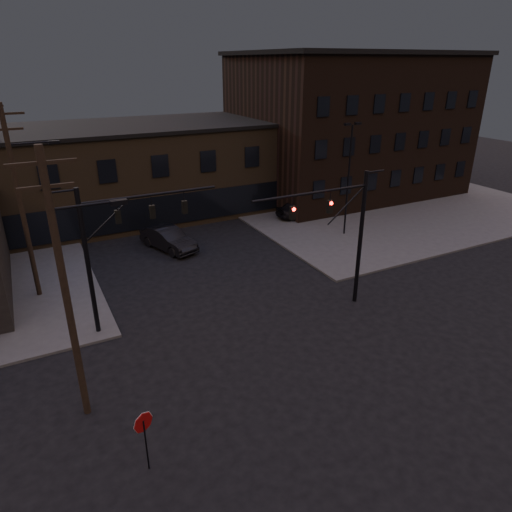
{
  "coord_description": "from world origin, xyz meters",
  "views": [
    {
      "loc": [
        -10.15,
        -14.46,
        13.46
      ],
      "look_at": [
        0.59,
        6.18,
        3.5
      ],
      "focal_mm": 32.0,
      "sensor_mm": 36.0,
      "label": 1
    }
  ],
  "objects_px": {
    "traffic_signal_far": "(112,242)",
    "stop_sign": "(144,428)",
    "parked_car_lot_b": "(376,193)",
    "car_crossing": "(168,239)",
    "traffic_signal_near": "(346,227)",
    "parked_car_lot_a": "(301,209)"
  },
  "relations": [
    {
      "from": "traffic_signal_far",
      "to": "stop_sign",
      "type": "bearing_deg",
      "value": -97.32
    },
    {
      "from": "parked_car_lot_b",
      "to": "car_crossing",
      "type": "relative_size",
      "value": 0.95
    },
    {
      "from": "parked_car_lot_b",
      "to": "traffic_signal_near",
      "type": "bearing_deg",
      "value": 160.74
    },
    {
      "from": "traffic_signal_far",
      "to": "stop_sign",
      "type": "xyz_separation_m",
      "value": [
        -1.28,
        -9.99,
        -3.17
      ]
    },
    {
      "from": "parked_car_lot_a",
      "to": "parked_car_lot_b",
      "type": "bearing_deg",
      "value": -82.17
    },
    {
      "from": "traffic_signal_near",
      "to": "car_crossing",
      "type": "distance_m",
      "value": 15.24
    },
    {
      "from": "traffic_signal_far",
      "to": "car_crossing",
      "type": "bearing_deg",
      "value": 59.58
    },
    {
      "from": "traffic_signal_far",
      "to": "parked_car_lot_a",
      "type": "xyz_separation_m",
      "value": [
        18.86,
        11.45,
        -4.08
      ]
    },
    {
      "from": "parked_car_lot_a",
      "to": "stop_sign",
      "type": "bearing_deg",
      "value": 137.84
    },
    {
      "from": "traffic_signal_far",
      "to": "stop_sign",
      "type": "relative_size",
      "value": 3.23
    },
    {
      "from": "stop_sign",
      "to": "car_crossing",
      "type": "relative_size",
      "value": 0.48
    },
    {
      "from": "traffic_signal_far",
      "to": "parked_car_lot_b",
      "type": "xyz_separation_m",
      "value": [
        28.94,
        12.65,
        -4.15
      ]
    },
    {
      "from": "traffic_signal_far",
      "to": "stop_sign",
      "type": "height_order",
      "value": "traffic_signal_far"
    },
    {
      "from": "traffic_signal_near",
      "to": "stop_sign",
      "type": "xyz_separation_m",
      "value": [
        -13.36,
        -6.49,
        -3.09
      ]
    },
    {
      "from": "parked_car_lot_a",
      "to": "car_crossing",
      "type": "bearing_deg",
      "value": 98.5
    },
    {
      "from": "stop_sign",
      "to": "car_crossing",
      "type": "bearing_deg",
      "value": 70.46
    },
    {
      "from": "traffic_signal_near",
      "to": "parked_car_lot_a",
      "type": "height_order",
      "value": "traffic_signal_near"
    },
    {
      "from": "traffic_signal_near",
      "to": "parked_car_lot_b",
      "type": "xyz_separation_m",
      "value": [
        16.87,
        16.15,
        -4.07
      ]
    },
    {
      "from": "traffic_signal_far",
      "to": "parked_car_lot_b",
      "type": "distance_m",
      "value": 31.86
    },
    {
      "from": "traffic_signal_far",
      "to": "car_crossing",
      "type": "relative_size",
      "value": 1.54
    },
    {
      "from": "traffic_signal_near",
      "to": "stop_sign",
      "type": "height_order",
      "value": "traffic_signal_near"
    },
    {
      "from": "traffic_signal_near",
      "to": "parked_car_lot_b",
      "type": "relative_size",
      "value": 1.62
    }
  ]
}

